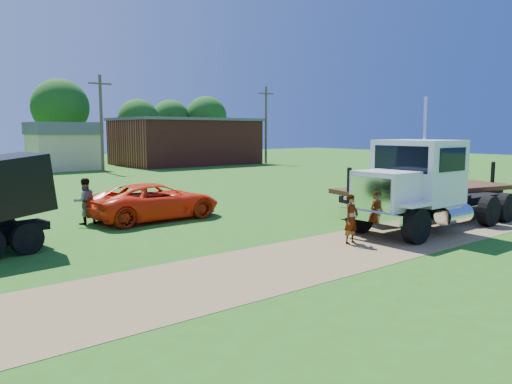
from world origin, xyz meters
TOP-DOWN VIEW (x-y plane):
  - ground at (0.00, 0.00)m, footprint 140.00×140.00m
  - dirt_track at (0.00, 0.00)m, footprint 120.00×4.20m
  - white_semi_tractor at (4.73, 0.23)m, footprint 8.70×3.12m
  - orange_pickup at (-1.99, 8.99)m, footprint 5.84×2.83m
  - flatbed_trailer at (8.54, 2.36)m, footprint 9.45×4.65m
  - spectator_a at (1.03, 0.45)m, footprint 0.67×0.48m
  - spectator_b at (-4.82, 9.79)m, footprint 0.94×0.73m
  - brick_building at (18.00, 40.00)m, footprint 15.40×10.40m
  - tan_shed at (4.00, 40.00)m, footprint 6.20×5.40m
  - utility_poles at (6.00, 35.00)m, footprint 42.20×0.28m

SIDE VIEW (x-z plane):
  - ground at x=0.00m, z-range 0.00..0.00m
  - dirt_track at x=0.00m, z-range 0.00..0.01m
  - orange_pickup at x=-1.99m, z-range 0.00..1.60m
  - spectator_a at x=1.03m, z-range 0.00..1.72m
  - spectator_b at x=-4.82m, z-range 0.00..1.93m
  - flatbed_trailer at x=8.54m, z-range -0.17..2.16m
  - white_semi_tractor at x=4.73m, z-range -0.83..4.41m
  - tan_shed at x=4.00m, z-range 0.07..4.77m
  - brick_building at x=18.00m, z-range 0.01..5.31m
  - utility_poles at x=6.00m, z-range 0.21..9.21m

